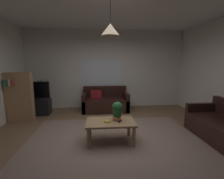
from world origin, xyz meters
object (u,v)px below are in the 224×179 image
object	(u,v)px
tv_stand	(36,107)
coffee_table	(110,125)
remote_on_table_0	(118,120)
bookshelf_corner	(20,97)
book_on_table_0	(107,121)
tv	(34,90)
couch_under_window	(105,103)
remote_on_table_1	(120,121)
potted_plant_on_table	(117,110)
pendant_lamp	(110,30)
potted_palm_corner	(38,95)
couch_right_side	(223,127)

from	to	relation	value
tv_stand	coffee_table	bearing A→B (deg)	-42.98
remote_on_table_0	bookshelf_corner	size ratio (longest dim) A/B	0.11
book_on_table_0	tv	world-z (taller)	tv
tv_stand	bookshelf_corner	size ratio (longest dim) A/B	0.64
couch_under_window	tv_stand	bearing A→B (deg)	-173.46
remote_on_table_1	potted_plant_on_table	size ratio (longest dim) A/B	0.40
couch_under_window	remote_on_table_0	bearing A→B (deg)	-86.12
remote_on_table_1	potted_plant_on_table	distance (m)	0.22
remote_on_table_0	bookshelf_corner	xyz separation A→B (m)	(-2.61, 1.43, 0.24)
pendant_lamp	remote_on_table_0	bearing A→B (deg)	7.80
couch_under_window	potted_plant_on_table	bearing A→B (deg)	-86.51
tv_stand	potted_palm_corner	xyz separation A→B (m)	(-0.09, 0.53, 0.31)
couch_right_side	book_on_table_0	size ratio (longest dim) A/B	13.34
book_on_table_0	potted_plant_on_table	bearing A→B (deg)	23.33
couch_under_window	couch_right_side	world-z (taller)	same
couch_right_side	potted_palm_corner	bearing A→B (deg)	-119.61
book_on_table_0	tv	distance (m)	3.06
coffee_table	tv_stand	distance (m)	3.08
book_on_table_0	bookshelf_corner	size ratio (longest dim) A/B	0.08
potted_palm_corner	coffee_table	bearing A→B (deg)	-48.33
couch_under_window	coffee_table	xyz separation A→B (m)	(-0.01, -2.36, 0.11)
bookshelf_corner	coffee_table	bearing A→B (deg)	-30.85
pendant_lamp	bookshelf_corner	bearing A→B (deg)	149.15
remote_on_table_0	potted_palm_corner	distance (m)	3.62
couch_under_window	potted_palm_corner	bearing A→B (deg)	173.48
potted_plant_on_table	tv_stand	distance (m)	3.19
coffee_table	remote_on_table_0	distance (m)	0.19
couch_under_window	tv_stand	world-z (taller)	couch_under_window
couch_under_window	coffee_table	distance (m)	2.36
bookshelf_corner	potted_plant_on_table	bearing A→B (deg)	-28.44
tv	pendant_lamp	xyz separation A→B (m)	(2.25, -2.08, 1.50)
couch_under_window	remote_on_table_0	distance (m)	2.35
remote_on_table_1	tv	distance (m)	3.25
couch_under_window	couch_right_side	size ratio (longest dim) A/B	1.02
couch_under_window	coffee_table	bearing A→B (deg)	-90.27
couch_under_window	tv	world-z (taller)	tv
couch_under_window	tv	xyz separation A→B (m)	(-2.27, -0.28, 0.52)
potted_plant_on_table	bookshelf_corner	distance (m)	2.95
potted_plant_on_table	potted_palm_corner	world-z (taller)	potted_palm_corner
book_on_table_0	bookshelf_corner	bearing A→B (deg)	147.69
tv	pendant_lamp	world-z (taller)	pendant_lamp
couch_under_window	tv	bearing A→B (deg)	-172.92
couch_right_side	bookshelf_corner	xyz separation A→B (m)	(-4.91, 1.56, 0.44)
bookshelf_corner	pendant_lamp	xyz separation A→B (m)	(2.44, -1.46, 1.59)
couch_right_side	pendant_lamp	size ratio (longest dim) A/B	2.33
couch_under_window	potted_plant_on_table	distance (m)	2.35
couch_under_window	book_on_table_0	size ratio (longest dim) A/B	13.66
couch_under_window	pendant_lamp	xyz separation A→B (m)	(-0.01, -2.36, 2.02)
couch_right_side	potted_palm_corner	xyz separation A→B (m)	(-4.81, 2.73, 0.28)
book_on_table_0	potted_palm_corner	size ratio (longest dim) A/B	0.09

